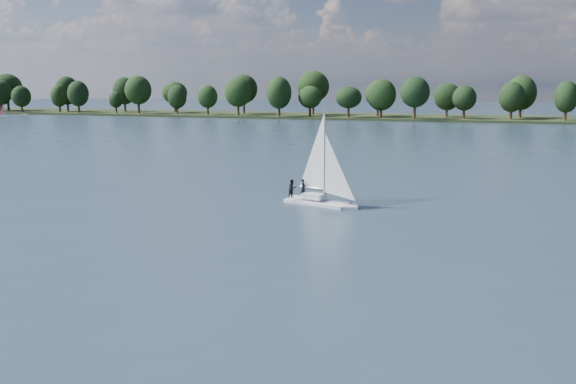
# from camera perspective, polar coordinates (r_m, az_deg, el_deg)

# --- Properties ---
(ground) EXTENTS (700.00, 700.00, 0.00)m
(ground) POSITION_cam_1_polar(r_m,az_deg,el_deg) (114.40, 11.58, 3.55)
(ground) COLOR #233342
(ground) RESTS_ON ground
(far_shore) EXTENTS (660.00, 40.00, 1.50)m
(far_shore) POSITION_cam_1_polar(r_m,az_deg,el_deg) (225.59, 15.57, 6.25)
(far_shore) COLOR black
(far_shore) RESTS_ON ground
(sailboat) EXTENTS (7.50, 4.07, 9.52)m
(sailboat) POSITION_cam_1_polar(r_m,az_deg,el_deg) (61.92, 2.63, 1.28)
(sailboat) COLOR silver
(sailboat) RESTS_ON ground
(dinghy_pink) EXTENTS (3.37, 2.56, 5.05)m
(dinghy_pink) POSITION_cam_1_polar(r_m,az_deg,el_deg) (260.05, -23.92, 6.44)
(dinghy_pink) COLOR silver
(dinghy_pink) RESTS_ON ground
(pontoon) EXTENTS (4.17, 2.36, 0.50)m
(pontoon) POSITION_cam_1_polar(r_m,az_deg,el_deg) (271.06, -22.30, 6.38)
(pontoon) COLOR #505255
(pontoon) RESTS_ON ground
(treeline) EXTENTS (562.75, 73.88, 18.86)m
(treeline) POSITION_cam_1_polar(r_m,az_deg,el_deg) (222.27, 13.37, 8.39)
(treeline) COLOR black
(treeline) RESTS_ON ground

